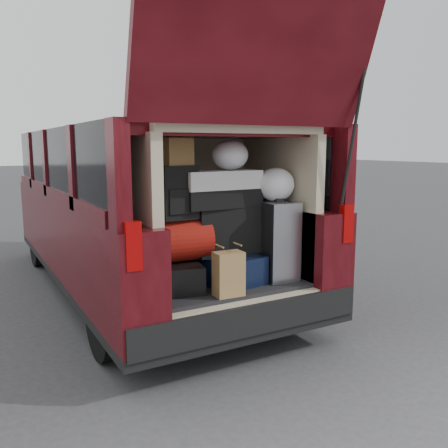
{
  "coord_description": "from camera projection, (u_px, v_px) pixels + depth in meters",
  "views": [
    {
      "loc": [
        -1.75,
        -3.03,
        1.61
      ],
      "look_at": [
        0.07,
        0.2,
        1.0
      ],
      "focal_mm": 38.0,
      "sensor_mm": 36.0,
      "label": 1
    }
  ],
  "objects": [
    {
      "name": "ground",
      "position": [
        229.0,
        354.0,
        3.71
      ],
      "size": [
        80.0,
        80.0,
        0.0
      ],
      "primitive_type": "plane",
      "color": "#333335",
      "rests_on": "ground"
    },
    {
      "name": "minivan",
      "position": [
        144.0,
        211.0,
        5.16
      ],
      "size": [
        1.9,
        5.35,
        2.77
      ],
      "color": "black",
      "rests_on": "ground"
    },
    {
      "name": "load_floor",
      "position": [
        212.0,
        310.0,
        3.9
      ],
      "size": [
        1.24,
        1.05,
        0.55
      ],
      "primitive_type": "cube",
      "color": "black",
      "rests_on": "ground"
    },
    {
      "name": "black_hardshell",
      "position": [
        173.0,
        275.0,
        3.56
      ],
      "size": [
        0.47,
        0.58,
        0.21
      ],
      "primitive_type": "cube",
      "rotation": [
        0.0,
        0.0,
        -0.19
      ],
      "color": "black",
      "rests_on": "load_floor"
    },
    {
      "name": "navy_hardshell",
      "position": [
        227.0,
        268.0,
        3.74
      ],
      "size": [
        0.49,
        0.57,
        0.22
      ],
      "primitive_type": "cube",
      "rotation": [
        0.0,
        0.0,
        0.15
      ],
      "color": "black",
      "rests_on": "load_floor"
    },
    {
      "name": "silver_roller",
      "position": [
        273.0,
        240.0,
        3.84
      ],
      "size": [
        0.28,
        0.43,
        0.63
      ],
      "primitive_type": "cube",
      "rotation": [
        0.0,
        0.0,
        -0.05
      ],
      "color": "silver",
      "rests_on": "load_floor"
    },
    {
      "name": "kraft_bag",
      "position": [
        229.0,
        274.0,
        3.39
      ],
      "size": [
        0.21,
        0.14,
        0.32
      ],
      "primitive_type": "cube",
      "rotation": [
        0.0,
        0.0,
        -0.04
      ],
      "color": "olive",
      "rests_on": "load_floor"
    },
    {
      "name": "red_duffel",
      "position": [
        176.0,
        240.0,
        3.54
      ],
      "size": [
        0.52,
        0.35,
        0.33
      ],
      "primitive_type": "cube",
      "rotation": [
        0.0,
        0.0,
        -0.05
      ],
      "color": "#9E1C0E",
      "rests_on": "black_hardshell"
    },
    {
      "name": "black_soft_case",
      "position": [
        223.0,
        230.0,
        3.76
      ],
      "size": [
        0.53,
        0.33,
        0.37
      ],
      "primitive_type": "cube",
      "rotation": [
        0.0,
        0.0,
        -0.03
      ],
      "color": "black",
      "rests_on": "navy_hardshell"
    },
    {
      "name": "backpack",
      "position": [
        177.0,
        192.0,
        3.45
      ],
      "size": [
        0.29,
        0.18,
        0.39
      ],
      "primitive_type": "cube",
      "rotation": [
        0.0,
        0.0,
        0.06
      ],
      "color": "black",
      "rests_on": "red_duffel"
    },
    {
      "name": "twotone_duffel",
      "position": [
        218.0,
        189.0,
        3.67
      ],
      "size": [
        0.64,
        0.35,
        0.28
      ],
      "primitive_type": "cube",
      "rotation": [
        0.0,
        0.0,
        0.03
      ],
      "color": "silver",
      "rests_on": "black_soft_case"
    },
    {
      "name": "grocery_sack_lower",
      "position": [
        175.0,
        152.0,
        3.43
      ],
      "size": [
        0.24,
        0.21,
        0.2
      ],
      "primitive_type": "cube",
      "rotation": [
        0.0,
        0.0,
        0.18
      ],
      "color": "brown",
      "rests_on": "backpack"
    },
    {
      "name": "plastic_bag_center",
      "position": [
        230.0,
        155.0,
        3.69
      ],
      "size": [
        0.31,
        0.3,
        0.23
      ],
      "primitive_type": "ellipsoid",
      "rotation": [
        0.0,
        0.0,
        0.09
      ],
      "color": "white",
      "rests_on": "twotone_duffel"
    },
    {
      "name": "plastic_bag_right",
      "position": [
        276.0,
        184.0,
        3.77
      ],
      "size": [
        0.36,
        0.34,
        0.27
      ],
      "primitive_type": "ellipsoid",
      "rotation": [
        0.0,
        0.0,
        -0.2
      ],
      "color": "white",
      "rests_on": "silver_roller"
    }
  ]
}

